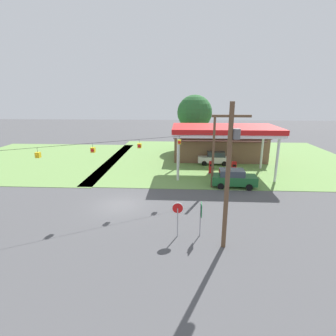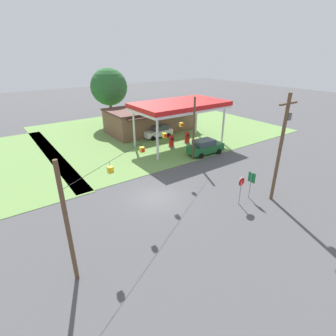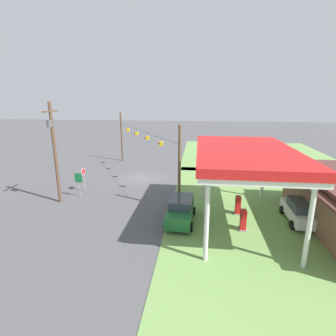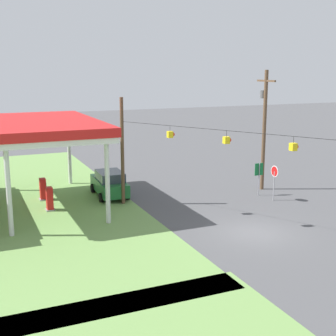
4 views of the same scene
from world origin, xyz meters
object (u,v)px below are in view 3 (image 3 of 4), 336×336
at_px(fuel_pump_near, 238,206).
at_px(fuel_pump_far, 243,221).
at_px(stop_sign_roadside, 84,174).
at_px(utility_pole_main, 54,148).
at_px(route_sign, 79,180).
at_px(gas_station_canopy, 245,155).
at_px(car_at_pumps_rear, 301,211).
at_px(car_at_pumps_front, 181,210).

xyz_separation_m(fuel_pump_near, fuel_pump_far, (2.73, 0.00, 0.00)).
distance_m(fuel_pump_near, stop_sign_roadside, 15.45).
xyz_separation_m(fuel_pump_far, utility_pole_main, (-3.52, -16.01, 4.32)).
relative_size(fuel_pump_near, stop_sign_roadside, 0.63).
height_order(stop_sign_roadside, route_sign, stop_sign_roadside).
xyz_separation_m(gas_station_canopy, stop_sign_roadside, (-5.17, -14.94, -3.51)).
distance_m(car_at_pumps_rear, utility_pole_main, 21.10).
relative_size(gas_station_canopy, utility_pole_main, 1.34).
xyz_separation_m(car_at_pumps_rear, route_sign, (-3.12, -19.34, 0.77)).
bearing_deg(fuel_pump_near, utility_pole_main, -92.83).
xyz_separation_m(gas_station_canopy, utility_pole_main, (-2.16, -16.01, -0.25)).
bearing_deg(car_at_pumps_rear, stop_sign_roadside, 77.77).
bearing_deg(route_sign, gas_station_canopy, 76.29).
relative_size(car_at_pumps_rear, route_sign, 1.83).
bearing_deg(stop_sign_roadside, fuel_pump_near, -104.30).
xyz_separation_m(gas_station_canopy, fuel_pump_far, (1.36, -0.00, -4.57)).
distance_m(fuel_pump_near, utility_pole_main, 16.60).
bearing_deg(gas_station_canopy, car_at_pumps_rear, 95.87).
bearing_deg(gas_station_canopy, car_at_pumps_front, -84.26).
relative_size(fuel_pump_near, fuel_pump_far, 1.00).
relative_size(fuel_pump_far, utility_pole_main, 0.18).
relative_size(car_at_pumps_front, route_sign, 1.95).
height_order(fuel_pump_far, route_sign, route_sign).
bearing_deg(fuel_pump_far, route_sign, -108.60).
xyz_separation_m(car_at_pumps_front, stop_sign_roadside, (-5.64, -10.33, 0.84)).
distance_m(fuel_pump_near, car_at_pumps_rear, 4.70).
height_order(fuel_pump_near, car_at_pumps_front, car_at_pumps_front).
distance_m(fuel_pump_far, utility_pole_main, 16.95).
relative_size(gas_station_canopy, car_at_pumps_rear, 2.77).
bearing_deg(stop_sign_roadside, utility_pole_main, 160.45).
bearing_deg(fuel_pump_far, fuel_pump_near, 180.00).
distance_m(car_at_pumps_rear, route_sign, 19.61).
xyz_separation_m(gas_station_canopy, route_sign, (-3.59, -14.73, -3.62)).
height_order(fuel_pump_near, route_sign, route_sign).
bearing_deg(car_at_pumps_rear, route_sign, 82.12).
height_order(fuel_pump_far, car_at_pumps_front, car_at_pumps_front).
distance_m(gas_station_canopy, fuel_pump_near, 4.77).
bearing_deg(fuel_pump_far, car_at_pumps_front, -101.07).
bearing_deg(stop_sign_roadside, car_at_pumps_rear, -103.51).
xyz_separation_m(car_at_pumps_front, utility_pole_main, (-2.62, -11.40, 4.10)).
bearing_deg(car_at_pumps_front, route_sign, -109.06).
xyz_separation_m(car_at_pumps_front, car_at_pumps_rear, (-0.94, 9.22, -0.03)).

